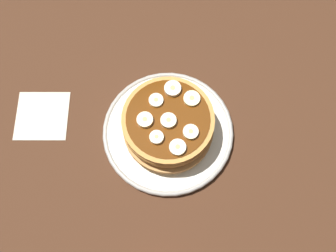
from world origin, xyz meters
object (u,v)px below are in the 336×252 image
at_px(banana_slice_5, 191,132).
at_px(banana_slice_4, 145,121).
at_px(banana_slice_2, 156,100).
at_px(pancake_stack, 168,125).
at_px(banana_slice_1, 192,99).
at_px(banana_slice_6, 173,89).
at_px(banana_slice_7, 157,137).
at_px(banana_slice_0, 170,120).
at_px(napkin, 42,116).
at_px(plate, 168,131).
at_px(banana_slice_3, 178,147).

bearing_deg(banana_slice_5, banana_slice_4, -111.17).
bearing_deg(banana_slice_2, pancake_stack, 25.59).
bearing_deg(banana_slice_4, banana_slice_1, 110.78).
height_order(banana_slice_4, banana_slice_6, same).
distance_m(banana_slice_1, banana_slice_2, 0.07).
bearing_deg(banana_slice_1, banana_slice_7, -47.40).
bearing_deg(banana_slice_7, pancake_stack, 144.00).
distance_m(banana_slice_0, napkin, 0.29).
relative_size(banana_slice_0, banana_slice_1, 0.94).
bearing_deg(plate, banana_slice_7, -35.10).
bearing_deg(banana_slice_3, banana_slice_1, 156.90).
height_order(banana_slice_1, banana_slice_7, banana_slice_7).
xyz_separation_m(banana_slice_2, banana_slice_3, (0.10, 0.03, 0.00)).
relative_size(pancake_stack, banana_slice_7, 7.08).
xyz_separation_m(pancake_stack, banana_slice_1, (-0.03, 0.05, 0.04)).
distance_m(banana_slice_2, banana_slice_5, 0.09).
relative_size(banana_slice_5, banana_slice_6, 0.89).
distance_m(banana_slice_3, banana_slice_4, 0.08).
bearing_deg(banana_slice_1, banana_slice_3, -23.10).
bearing_deg(banana_slice_2, banana_slice_4, -32.02).
distance_m(pancake_stack, banana_slice_5, 0.06).
bearing_deg(plate, napkin, -105.30).
distance_m(plate, banana_slice_5, 0.09).
relative_size(banana_slice_0, banana_slice_4, 0.98).
height_order(banana_slice_2, banana_slice_6, banana_slice_6).
bearing_deg(banana_slice_4, banana_slice_3, 42.74).
xyz_separation_m(pancake_stack, banana_slice_3, (0.06, 0.01, 0.04)).
bearing_deg(banana_slice_2, banana_slice_3, 16.04).
height_order(banana_slice_4, banana_slice_7, same).
relative_size(banana_slice_3, banana_slice_4, 1.01).
distance_m(banana_slice_1, napkin, 0.32).
bearing_deg(pancake_stack, banana_slice_6, 164.77).
distance_m(banana_slice_6, napkin, 0.29).
relative_size(plate, banana_slice_2, 9.63).
bearing_deg(banana_slice_2, banana_slice_5, 37.97).
xyz_separation_m(banana_slice_2, banana_slice_4, (0.04, -0.03, 0.00)).
bearing_deg(banana_slice_7, banana_slice_5, 92.33).
relative_size(banana_slice_5, napkin, 0.26).
relative_size(plate, pancake_stack, 1.45).
xyz_separation_m(banana_slice_1, banana_slice_7, (0.07, -0.08, 0.00)).
bearing_deg(banana_slice_4, plate, 93.33).
distance_m(plate, banana_slice_2, 0.09).
distance_m(banana_slice_0, banana_slice_1, 0.06).
relative_size(banana_slice_0, banana_slice_3, 0.97).
distance_m(banana_slice_2, napkin, 0.26).
height_order(banana_slice_4, napkin, banana_slice_4).
xyz_separation_m(banana_slice_4, banana_slice_5, (0.03, 0.08, -0.00)).
bearing_deg(banana_slice_7, plate, 144.90).
distance_m(banana_slice_2, banana_slice_6, 0.04).
bearing_deg(banana_slice_4, banana_slice_5, 68.83).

